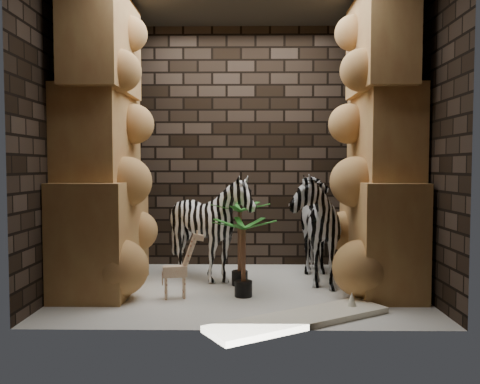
{
  "coord_description": "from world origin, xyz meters",
  "views": [
    {
      "loc": [
        0.06,
        -4.9,
        1.25
      ],
      "look_at": [
        0.0,
        0.15,
        0.99
      ],
      "focal_mm": 36.41,
      "sensor_mm": 36.0,
      "label": 1
    }
  ],
  "objects_px": {
    "zebra_left": "(210,233)",
    "giraffe_toy": "(175,264)",
    "surfboard": "(300,319)",
    "zebra_right": "(309,217)",
    "palm_front": "(240,243)",
    "palm_back": "(243,257)"
  },
  "relations": [
    {
      "from": "zebra_right",
      "to": "zebra_left",
      "type": "distance_m",
      "value": 1.09
    },
    {
      "from": "zebra_left",
      "to": "giraffe_toy",
      "type": "relative_size",
      "value": 1.76
    },
    {
      "from": "surfboard",
      "to": "zebra_right",
      "type": "bearing_deg",
      "value": 48.54
    },
    {
      "from": "zebra_left",
      "to": "palm_front",
      "type": "bearing_deg",
      "value": -31.78
    },
    {
      "from": "zebra_right",
      "to": "giraffe_toy",
      "type": "xyz_separation_m",
      "value": [
        -1.36,
        -0.73,
        -0.37
      ]
    },
    {
      "from": "zebra_left",
      "to": "surfboard",
      "type": "bearing_deg",
      "value": -62.32
    },
    {
      "from": "palm_front",
      "to": "zebra_right",
      "type": "bearing_deg",
      "value": 14.82
    },
    {
      "from": "giraffe_toy",
      "to": "palm_back",
      "type": "xyz_separation_m",
      "value": [
        0.65,
        0.08,
        0.05
      ]
    },
    {
      "from": "zebra_right",
      "to": "surfboard",
      "type": "xyz_separation_m",
      "value": [
        -0.25,
        -1.42,
        -0.67
      ]
    },
    {
      "from": "zebra_right",
      "to": "palm_back",
      "type": "bearing_deg",
      "value": -141.07
    },
    {
      "from": "palm_front",
      "to": "surfboard",
      "type": "bearing_deg",
      "value": -67.57
    },
    {
      "from": "palm_front",
      "to": "palm_back",
      "type": "distance_m",
      "value": 0.45
    },
    {
      "from": "surfboard",
      "to": "giraffe_toy",
      "type": "bearing_deg",
      "value": 116.66
    },
    {
      "from": "zebra_right",
      "to": "palm_front",
      "type": "relative_size",
      "value": 1.57
    },
    {
      "from": "zebra_left",
      "to": "giraffe_toy",
      "type": "height_order",
      "value": "zebra_left"
    },
    {
      "from": "giraffe_toy",
      "to": "surfboard",
      "type": "xyz_separation_m",
      "value": [
        1.11,
        -0.69,
        -0.3
      ]
    },
    {
      "from": "palm_front",
      "to": "surfboard",
      "type": "distance_m",
      "value": 1.38
    },
    {
      "from": "zebra_left",
      "to": "giraffe_toy",
      "type": "xyz_separation_m",
      "value": [
        -0.28,
        -0.7,
        -0.2
      ]
    },
    {
      "from": "zebra_right",
      "to": "palm_front",
      "type": "xyz_separation_m",
      "value": [
        -0.75,
        -0.2,
        -0.25
      ]
    },
    {
      "from": "zebra_right",
      "to": "surfboard",
      "type": "distance_m",
      "value": 1.59
    },
    {
      "from": "zebra_right",
      "to": "giraffe_toy",
      "type": "bearing_deg",
      "value": -155.15
    },
    {
      "from": "zebra_right",
      "to": "palm_front",
      "type": "bearing_deg",
      "value": -168.42
    }
  ]
}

